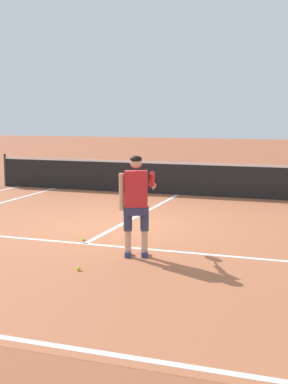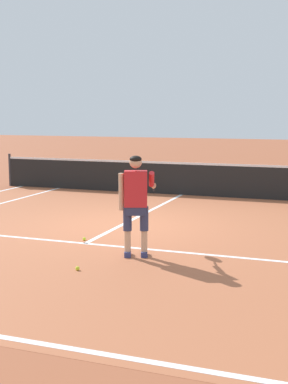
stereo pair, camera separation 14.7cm
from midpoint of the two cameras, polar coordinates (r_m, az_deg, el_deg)
name	(u,v)px [view 2 (the right image)]	position (r m, az deg, el deg)	size (l,w,h in m)	color
ground_plane	(123,225)	(11.73, -1.91, -3.48)	(80.00, 80.00, 0.00)	#9E5133
court_inner_surface	(110,231)	(11.11, -3.24, -4.15)	(10.98, 10.92, 0.00)	#B2603D
line_service	(85,243)	(10.10, -5.82, -5.44)	(8.23, 0.10, 0.01)	white
line_centre_service	(144,214)	(12.98, 0.36, -2.29)	(0.10, 6.40, 0.01)	white
tennis_net	(182,178)	(15.92, 4.27, 1.46)	(11.96, 0.08, 1.07)	#333338
tennis_player	(136,199)	(8.99, -0.36, -0.71)	(0.58, 1.23, 1.71)	navy
tennis_ball_near_feet	(77,268)	(8.43, -6.56, -8.05)	(0.07, 0.07, 0.07)	#CCE02D
tennis_ball_by_baseline	(84,239)	(10.32, -5.94, -4.97)	(0.07, 0.07, 0.07)	#CCE02D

